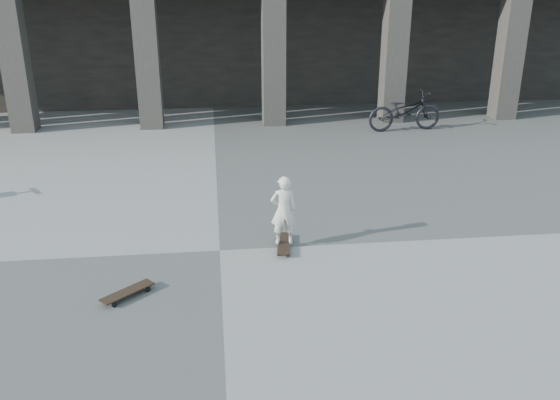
{
  "coord_description": "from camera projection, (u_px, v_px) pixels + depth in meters",
  "views": [
    {
      "loc": [
        -0.02,
        -8.78,
        4.24
      ],
      "look_at": [
        1.05,
        0.49,
        0.65
      ],
      "focal_mm": 38.0,
      "sensor_mm": 36.0,
      "label": 1
    }
  ],
  "objects": [
    {
      "name": "skateboard_spare",
      "position": [
        127.0,
        292.0,
        8.25
      ],
      "size": [
        0.73,
        0.68,
        0.1
      ],
      "rotation": [
        0.0,
        0.0,
        0.73
      ],
      "color": "black",
      "rests_on": "ground"
    },
    {
      "name": "longboard",
      "position": [
        283.0,
        244.0,
        9.74
      ],
      "size": [
        0.3,
        0.87,
        0.09
      ],
      "rotation": [
        0.0,
        0.0,
        1.45
      ],
      "color": "black",
      "rests_on": "ground"
    },
    {
      "name": "bicycle",
      "position": [
        405.0,
        111.0,
        16.81
      ],
      "size": [
        2.18,
        0.91,
        1.12
      ],
      "primitive_type": "imported",
      "rotation": [
        0.0,
        0.0,
        1.65
      ],
      "color": "black",
      "rests_on": "ground"
    },
    {
      "name": "child",
      "position": [
        284.0,
        210.0,
        9.53
      ],
      "size": [
        0.43,
        0.29,
        1.16
      ],
      "primitive_type": "imported",
      "rotation": [
        0.0,
        0.0,
        3.17
      ],
      "color": "beige",
      "rests_on": "longboard"
    },
    {
      "name": "colonnade",
      "position": [
        209.0,
        8.0,
        21.34
      ],
      "size": [
        28.0,
        8.82,
        6.0
      ],
      "color": "black",
      "rests_on": "ground"
    },
    {
      "name": "ground",
      "position": [
        220.0,
        250.0,
        9.66
      ],
      "size": [
        90.0,
        90.0,
        0.0
      ],
      "primitive_type": "plane",
      "color": "#494947",
      "rests_on": "ground"
    }
  ]
}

